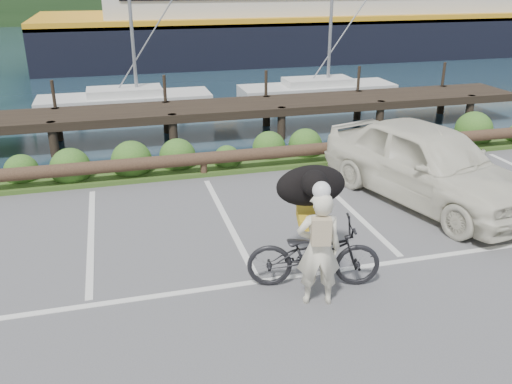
# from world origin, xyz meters

# --- Properties ---
(ground) EXTENTS (72.00, 72.00, 0.00)m
(ground) POSITION_xyz_m (0.00, 0.00, 0.00)
(ground) COLOR #525254
(harbor_backdrop) EXTENTS (170.00, 160.00, 30.00)m
(harbor_backdrop) POSITION_xyz_m (0.39, 78.47, -0.00)
(harbor_backdrop) COLOR #162A37
(harbor_backdrop) RESTS_ON ground
(vegetation_strip) EXTENTS (34.00, 1.60, 0.10)m
(vegetation_strip) POSITION_xyz_m (0.00, 5.30, 0.05)
(vegetation_strip) COLOR #3D5B21
(vegetation_strip) RESTS_ON ground
(log_rail) EXTENTS (32.00, 0.30, 0.60)m
(log_rail) POSITION_xyz_m (0.00, 4.60, 0.00)
(log_rail) COLOR #443021
(log_rail) RESTS_ON ground
(bicycle) EXTENTS (2.18, 1.19, 1.08)m
(bicycle) POSITION_xyz_m (0.81, -0.69, 0.54)
(bicycle) COLOR black
(bicycle) RESTS_ON ground
(cyclist) EXTENTS (0.73, 0.57, 1.77)m
(cyclist) POSITION_xyz_m (0.69, -1.15, 0.89)
(cyclist) COLOR #EAE3C6
(cyclist) RESTS_ON ground
(dog) EXTENTS (0.82, 1.26, 0.67)m
(dog) POSITION_xyz_m (0.96, -0.04, 1.42)
(dog) COLOR black
(dog) RESTS_ON bicycle
(parked_car) EXTENTS (3.30, 5.34, 1.70)m
(parked_car) POSITION_xyz_m (4.32, 1.89, 0.85)
(parked_car) COLOR silver
(parked_car) RESTS_ON ground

